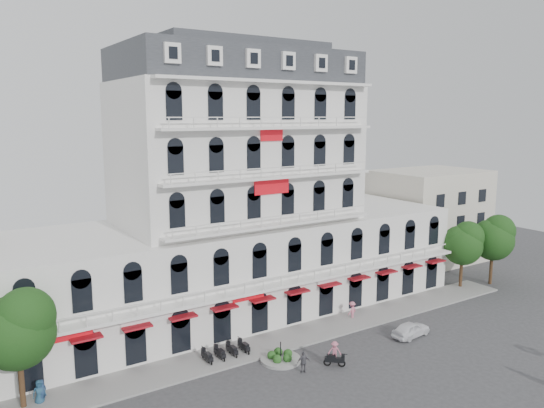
# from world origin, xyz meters

# --- Properties ---
(ground) EXTENTS (120.00, 120.00, 0.00)m
(ground) POSITION_xyz_m (0.00, 0.00, 0.00)
(ground) COLOR #38383A
(ground) RESTS_ON ground
(sidewalk) EXTENTS (53.00, 4.00, 0.16)m
(sidewalk) POSITION_xyz_m (0.00, 9.00, 0.08)
(sidewalk) COLOR gray
(sidewalk) RESTS_ON ground
(main_building) EXTENTS (45.00, 15.00, 25.80)m
(main_building) POSITION_xyz_m (0.00, 18.00, 9.96)
(main_building) COLOR silver
(main_building) RESTS_ON ground
(flank_building_east) EXTENTS (14.00, 10.00, 12.00)m
(flank_building_east) POSITION_xyz_m (30.00, 20.00, 6.00)
(flank_building_east) COLOR beige
(flank_building_east) RESTS_ON ground
(traffic_island) EXTENTS (3.20, 3.20, 1.60)m
(traffic_island) POSITION_xyz_m (-3.00, 6.00, 0.26)
(traffic_island) COLOR gray
(traffic_island) RESTS_ON ground
(parked_scooter_row) EXTENTS (4.40, 1.80, 1.10)m
(parked_scooter_row) POSITION_xyz_m (-6.35, 8.80, 0.00)
(parked_scooter_row) COLOR black
(parked_scooter_row) RESTS_ON ground
(tree_west_inner) EXTENTS (4.76, 4.76, 8.25)m
(tree_west_inner) POSITION_xyz_m (-20.95, 9.48, 5.68)
(tree_west_inner) COLOR #382314
(tree_west_inner) RESTS_ON ground
(tree_east_inner) EXTENTS (4.40, 4.37, 7.57)m
(tree_east_inner) POSITION_xyz_m (24.05, 9.98, 5.21)
(tree_east_inner) COLOR #382314
(tree_east_inner) RESTS_ON ground
(tree_east_outer) EXTENTS (4.65, 4.65, 8.05)m
(tree_east_outer) POSITION_xyz_m (28.05, 8.98, 5.55)
(tree_east_outer) COLOR #382314
(tree_east_outer) RESTS_ON ground
(parked_car) EXTENTS (3.99, 1.91, 1.31)m
(parked_car) POSITION_xyz_m (9.15, 3.70, 0.66)
(parked_car) COLOR white
(parked_car) RESTS_ON ground
(rider_center) EXTENTS (1.34, 1.27, 2.04)m
(rider_center) POSITION_xyz_m (-0.03, 2.99, 1.06)
(rider_center) COLOR black
(rider_center) RESTS_ON ground
(pedestrian_left) EXTENTS (0.86, 0.57, 1.72)m
(pedestrian_left) POSITION_xyz_m (-20.00, 9.50, 0.86)
(pedestrian_left) COLOR navy
(pedestrian_left) RESTS_ON ground
(pedestrian_mid) EXTENTS (1.06, 0.71, 1.67)m
(pedestrian_mid) POSITION_xyz_m (-2.61, 3.50, 0.83)
(pedestrian_mid) COLOR #54535A
(pedestrian_mid) RESTS_ON ground
(pedestrian_right) EXTENTS (1.24, 0.89, 1.73)m
(pedestrian_right) POSITION_xyz_m (7.50, 9.50, 0.87)
(pedestrian_right) COLOR #D5718A
(pedestrian_right) RESTS_ON ground
(pedestrian_far) EXTENTS (0.70, 0.74, 1.70)m
(pedestrian_far) POSITION_xyz_m (-19.79, 9.50, 0.85)
(pedestrian_far) COLOR navy
(pedestrian_far) RESTS_ON ground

